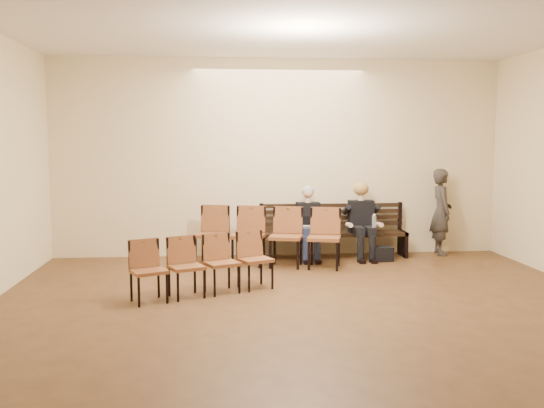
% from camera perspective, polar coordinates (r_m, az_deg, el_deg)
% --- Properties ---
extents(ground, '(10.00, 10.00, 0.00)m').
position_cam_1_polar(ground, '(6.24, 5.37, -13.31)').
color(ground, brown).
rests_on(ground, ground).
extents(room_walls, '(8.02, 10.01, 3.51)m').
position_cam_1_polar(room_walls, '(6.68, 4.34, 10.08)').
color(room_walls, beige).
rests_on(room_walls, ground).
extents(bench, '(2.60, 0.90, 0.45)m').
position_cam_1_polar(bench, '(10.79, 5.79, -3.82)').
color(bench, black).
rests_on(bench, ground).
extents(seated_man, '(0.50, 0.70, 1.21)m').
position_cam_1_polar(seated_man, '(10.53, 3.47, -1.94)').
color(seated_man, black).
rests_on(seated_man, ground).
extents(seated_woman, '(0.53, 0.73, 1.23)m').
position_cam_1_polar(seated_woman, '(10.71, 8.47, -1.81)').
color(seated_woman, black).
rests_on(seated_woman, ground).
extents(laptop, '(0.38, 0.33, 0.25)m').
position_cam_1_polar(laptop, '(10.37, 3.67, -2.25)').
color(laptop, silver).
rests_on(laptop, bench).
extents(water_bottle, '(0.08, 0.08, 0.24)m').
position_cam_1_polar(water_bottle, '(10.46, 9.58, -2.27)').
color(water_bottle, silver).
rests_on(water_bottle, bench).
extents(bag, '(0.36, 0.27, 0.25)m').
position_cam_1_polar(bag, '(10.57, 10.35, -4.65)').
color(bag, black).
rests_on(bag, ground).
extents(passerby, '(0.47, 0.68, 1.79)m').
position_cam_1_polar(passerby, '(11.33, 15.65, -0.12)').
color(passerby, '#322D29').
rests_on(passerby, ground).
extents(chair_row_front, '(2.45, 1.14, 0.98)m').
position_cam_1_polar(chair_row_front, '(9.94, -0.46, -3.08)').
color(chair_row_front, brown).
rests_on(chair_row_front, ground).
extents(chair_row_back, '(1.96, 1.20, 0.80)m').
position_cam_1_polar(chair_row_back, '(8.16, -6.38, -5.76)').
color(chair_row_back, brown).
rests_on(chair_row_back, ground).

